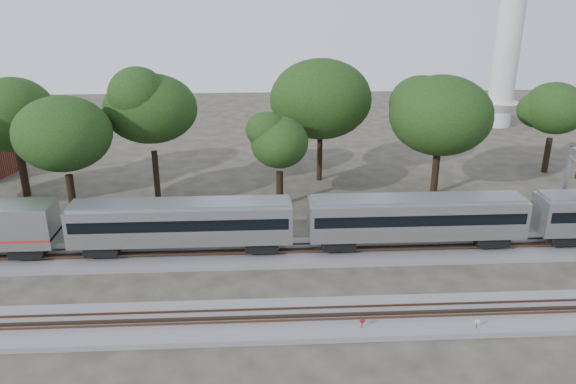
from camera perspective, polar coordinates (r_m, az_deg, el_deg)
The scene contains 14 objects.
ground at distance 42.35m, azimuth -0.40°, elevation -10.12°, with size 160.00×160.00×0.00m, color #383328.
track_far at distance 47.51m, azimuth -0.75°, elevation -6.20°, with size 160.00×5.00×0.73m.
track_near at distance 38.86m, azimuth -0.11°, elevation -12.87°, with size 160.00×5.00×0.73m.
train at distance 51.52m, azimuth 23.51°, elevation -2.05°, with size 112.99×3.23×4.76m.
switch_stand_red at distance 37.89m, azimuth 7.54°, elevation -13.14°, with size 0.35×0.07×1.10m.
switch_stand_white at distance 39.56m, azimuth 18.61°, elevation -12.65°, with size 0.33×0.06×1.03m.
switch_lever at distance 38.03m, azimuth 9.20°, elevation -14.11°, with size 0.50×0.30×0.30m, color #512D19.
tree_1 at distance 64.29m, azimuth -26.13°, elevation 7.06°, with size 9.02×9.02×12.72m.
tree_2 at distance 55.33m, azimuth -21.91°, elevation 5.50°, with size 8.76×8.76×12.36m.
tree_3 at distance 58.57m, azimuth -13.80°, elevation 8.21°, with size 9.81×9.81×13.83m.
tree_4 at distance 55.75m, azimuth -0.87°, elevation 5.05°, with size 6.81×6.81×9.60m.
tree_5 at distance 62.92m, azimuth 3.35°, elevation 9.39°, with size 9.59×9.59×13.52m.
tree_6 at distance 60.41m, azimuth 15.26°, elevation 7.51°, with size 8.84×8.84×12.46m.
tree_7 at distance 72.81m, azimuth 25.47°, elevation 7.68°, with size 7.94×7.94×11.20m.
Camera 1 is at (-1.68, -36.35, 21.66)m, focal length 35.00 mm.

